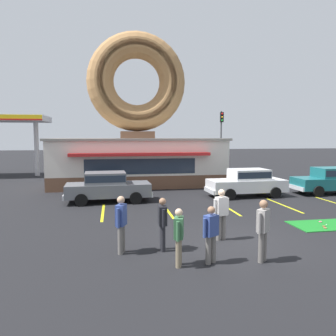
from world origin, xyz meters
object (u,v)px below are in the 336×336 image
(car_teal, at_px, (331,179))
(pedestrian_crossing_woman, at_px, (179,235))
(car_grey, at_px, (107,186))
(traffic_light_pole, at_px, (221,134))
(pedestrian_blue_sweater_man, at_px, (263,227))
(golf_ball, at_px, (326,225))
(car_white, at_px, (247,182))
(pedestrian_leather_jacket_man, at_px, (211,232))
(pedestrian_beanie_man, at_px, (121,222))
(pedestrian_hooded_kid, at_px, (221,212))
(trash_bin, at_px, (241,180))
(pedestrian_clipboard_woman, at_px, (163,222))

(car_teal, bearing_deg, pedestrian_crossing_woman, -140.28)
(car_grey, distance_m, traffic_light_pole, 15.53)
(traffic_light_pole, bearing_deg, pedestrian_blue_sweater_man, -105.70)
(golf_ball, height_order, traffic_light_pole, traffic_light_pole)
(car_white, distance_m, pedestrian_leather_jacket_man, 10.69)
(car_white, height_order, pedestrian_beanie_man, pedestrian_beanie_man)
(pedestrian_crossing_woman, bearing_deg, pedestrian_hooded_kid, 46.81)
(pedestrian_crossing_woman, height_order, traffic_light_pole, traffic_light_pole)
(pedestrian_crossing_woman, bearing_deg, golf_ball, 24.22)
(pedestrian_crossing_woman, xyz_separation_m, traffic_light_pole, (8.16, 20.58, 2.84))
(car_grey, relative_size, pedestrian_leather_jacket_man, 2.91)
(pedestrian_blue_sweater_man, relative_size, traffic_light_pole, 0.30)
(pedestrian_crossing_woman, bearing_deg, car_grey, 102.32)
(trash_bin, bearing_deg, pedestrian_blue_sweater_man, -109.84)
(pedestrian_blue_sweater_man, distance_m, traffic_light_pole, 21.63)
(pedestrian_clipboard_woman, relative_size, trash_bin, 1.67)
(pedestrian_hooded_kid, xyz_separation_m, pedestrian_leather_jacket_man, (-0.95, -1.93, -0.08))
(pedestrian_leather_jacket_man, relative_size, pedestrian_beanie_man, 0.92)
(pedestrian_crossing_woman, relative_size, traffic_light_pole, 0.27)
(car_grey, distance_m, trash_bin, 9.63)
(pedestrian_hooded_kid, relative_size, pedestrian_crossing_woman, 1.10)
(car_grey, bearing_deg, golf_ball, -36.57)
(car_grey, height_order, pedestrian_hooded_kid, pedestrian_hooded_kid)
(pedestrian_leather_jacket_man, height_order, traffic_light_pole, traffic_light_pole)
(pedestrian_beanie_man, bearing_deg, car_grey, 93.75)
(car_grey, height_order, pedestrian_leather_jacket_man, car_grey)
(pedestrian_clipboard_woman, bearing_deg, pedestrian_blue_sweater_man, -27.62)
(car_white, bearing_deg, golf_ball, -85.83)
(car_grey, relative_size, car_white, 1.00)
(car_teal, relative_size, car_white, 0.99)
(pedestrian_crossing_woman, xyz_separation_m, trash_bin, (6.96, 12.67, -0.37))
(pedestrian_hooded_kid, distance_m, traffic_light_pole, 19.83)
(pedestrian_blue_sweater_man, xyz_separation_m, pedestrian_leather_jacket_man, (-1.45, 0.12, -0.10))
(car_grey, relative_size, traffic_light_pole, 0.80)
(golf_ball, relative_size, traffic_light_pole, 0.01)
(pedestrian_blue_sweater_man, relative_size, trash_bin, 1.79)
(golf_ball, distance_m, pedestrian_leather_jacket_man, 6.30)
(pedestrian_beanie_man, bearing_deg, pedestrian_hooded_kid, 12.23)
(car_grey, bearing_deg, pedestrian_hooded_kid, -61.82)
(pedestrian_beanie_man, distance_m, pedestrian_crossing_woman, 1.95)
(car_white, height_order, pedestrian_hooded_kid, pedestrian_hooded_kid)
(pedestrian_leather_jacket_man, bearing_deg, car_white, 61.67)
(car_teal, bearing_deg, pedestrian_clipboard_woman, -144.88)
(pedestrian_leather_jacket_man, height_order, pedestrian_clipboard_woman, pedestrian_clipboard_woman)
(pedestrian_clipboard_woman, bearing_deg, pedestrian_crossing_woman, -79.37)
(car_grey, bearing_deg, pedestrian_clipboard_woman, -77.41)
(pedestrian_hooded_kid, xyz_separation_m, traffic_light_pole, (6.31, 18.60, 2.75))
(pedestrian_beanie_man, bearing_deg, traffic_light_pole, 63.47)
(pedestrian_hooded_kid, bearing_deg, car_teal, 38.14)
(pedestrian_leather_jacket_man, bearing_deg, pedestrian_crossing_woman, -176.86)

